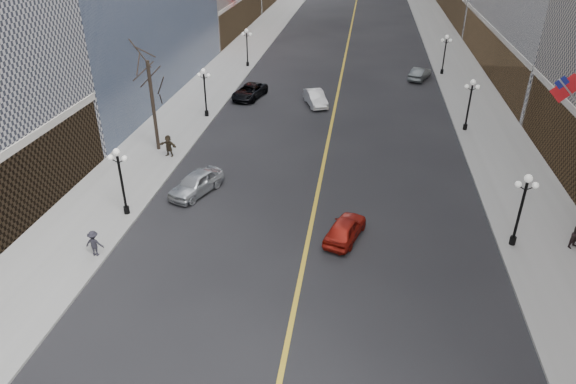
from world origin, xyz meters
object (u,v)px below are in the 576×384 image
(streetlamp_west_2, at_px, (205,87))
(car_nb_near, at_px, (196,183))
(car_nb_mid, at_px, (316,98))
(car_sb_far, at_px, (420,74))
(streetlamp_east_2, at_px, (470,100))
(streetlamp_east_3, at_px, (445,50))
(car_nb_far, at_px, (250,91))
(streetlamp_west_3, at_px, (247,44))
(streetlamp_east_1, at_px, (522,203))
(car_sb_mid, at_px, (345,229))
(streetlamp_west_1, at_px, (120,175))

(streetlamp_west_2, bearing_deg, car_nb_near, -76.26)
(streetlamp_west_2, distance_m, car_nb_near, 15.06)
(car_nb_mid, relative_size, car_sb_far, 1.03)
(streetlamp_west_2, height_order, car_nb_mid, streetlamp_west_2)
(streetlamp_east_2, xyz_separation_m, streetlamp_east_3, (0.00, 18.00, 0.00))
(car_nb_far, distance_m, car_sb_far, 20.29)
(streetlamp_east_3, height_order, streetlamp_west_3, same)
(streetlamp_east_1, xyz_separation_m, streetlamp_east_3, (0.00, 36.00, 0.00))
(car_nb_near, distance_m, car_nb_mid, 20.45)
(streetlamp_west_3, bearing_deg, car_sb_mid, -69.17)
(car_nb_mid, bearing_deg, streetlamp_west_2, -173.33)
(streetlamp_east_3, height_order, car_nb_far, streetlamp_east_3)
(car_nb_near, distance_m, car_sb_mid, 11.19)
(car_sb_far, bearing_deg, streetlamp_west_2, 58.03)
(streetlamp_west_1, bearing_deg, car_sb_mid, -2.53)
(streetlamp_east_1, xyz_separation_m, streetlamp_west_3, (-23.60, 36.00, 0.00))
(car_nb_far, relative_size, car_sb_far, 1.19)
(streetlamp_east_2, relative_size, streetlamp_east_3, 1.00)
(streetlamp_west_3, bearing_deg, car_sb_far, -6.76)
(streetlamp_east_1, height_order, car_sb_far, streetlamp_east_1)
(streetlamp_west_1, distance_m, streetlamp_west_3, 36.00)
(streetlamp_east_1, height_order, car_sb_mid, streetlamp_east_1)
(car_nb_mid, distance_m, car_sb_mid, 23.96)
(streetlamp_east_2, height_order, streetlamp_west_2, same)
(streetlamp_west_3, xyz_separation_m, car_nb_mid, (9.80, -13.01, -2.17))
(car_nb_near, bearing_deg, car_sb_mid, 0.45)
(streetlamp_west_2, relative_size, car_nb_far, 0.88)
(streetlamp_west_1, xyz_separation_m, streetlamp_west_2, (0.00, 18.00, 0.00))
(streetlamp_east_1, distance_m, car_sb_mid, 9.94)
(streetlamp_east_2, bearing_deg, car_nb_near, -144.18)
(streetlamp_west_3, height_order, car_sb_mid, streetlamp_west_3)
(streetlamp_east_3, bearing_deg, streetlamp_west_2, -142.67)
(streetlamp_west_2, bearing_deg, car_sb_mid, -53.19)
(streetlamp_east_2, relative_size, car_nb_far, 0.88)
(car_sb_mid, relative_size, car_sb_far, 0.94)
(streetlamp_east_1, bearing_deg, car_nb_far, 130.71)
(streetlamp_east_1, distance_m, car_sb_far, 33.72)
(streetlamp_west_1, height_order, car_nb_near, streetlamp_west_1)
(streetlamp_east_1, height_order, car_nb_near, streetlamp_east_1)
(car_nb_far, bearing_deg, car_nb_near, -75.88)
(streetlamp_west_2, bearing_deg, car_nb_mid, 26.98)
(streetlamp_east_2, bearing_deg, car_nb_far, 163.47)
(streetlamp_west_1, xyz_separation_m, car_nb_near, (3.54, 3.52, -2.13))
(streetlamp_east_2, distance_m, car_nb_far, 21.81)
(car_nb_mid, bearing_deg, streetlamp_west_1, -133.39)
(car_nb_far, bearing_deg, streetlamp_east_2, -4.46)
(streetlamp_west_2, xyz_separation_m, car_nb_mid, (9.80, 4.99, -2.17))
(car_sb_mid, height_order, car_sb_far, car_sb_far)
(streetlamp_west_1, bearing_deg, car_nb_mid, 66.91)
(streetlamp_east_3, xyz_separation_m, car_sb_far, (-2.80, -2.46, -2.19))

